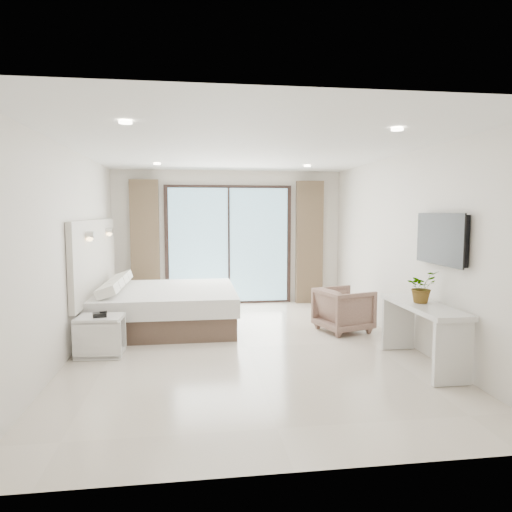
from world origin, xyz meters
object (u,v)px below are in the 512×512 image
(bed, at_px, (165,307))
(nightstand, at_px, (100,336))
(console_desk, at_px, (423,321))
(armchair, at_px, (344,308))

(bed, xyz_separation_m, nightstand, (-0.74, -1.42, -0.07))
(bed, relative_size, nightstand, 3.74)
(nightstand, bearing_deg, bed, 66.22)
(nightstand, bearing_deg, console_desk, -9.52)
(console_desk, xyz_separation_m, armchair, (-0.42, 1.70, -0.18))
(bed, height_order, console_desk, console_desk)
(armchair, bearing_deg, console_desk, 176.81)
(nightstand, relative_size, armchair, 0.80)
(nightstand, distance_m, armchair, 3.63)
(console_desk, bearing_deg, bed, 143.87)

